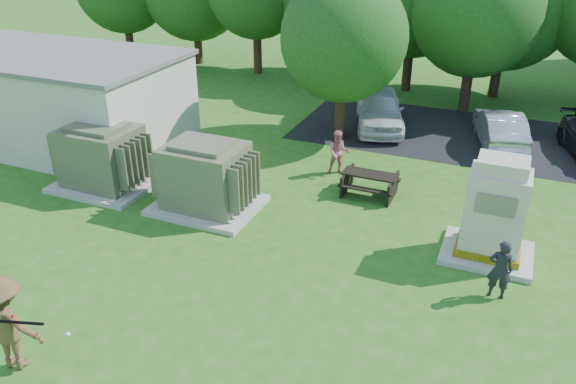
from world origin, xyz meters
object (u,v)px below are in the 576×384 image
at_px(transformer_left, 102,158).
at_px(car_silver_a, 500,128).
at_px(picnic_table, 370,181).
at_px(person_by_generator, 500,269).
at_px(generator_cabinet, 494,215).
at_px(transformer_right, 205,178).
at_px(car_white, 380,109).
at_px(person_at_picnic, 339,153).
at_px(batter, 8,324).

height_order(transformer_left, car_silver_a, transformer_left).
relative_size(picnic_table, person_by_generator, 1.14).
relative_size(generator_cabinet, car_silver_a, 0.68).
height_order(transformer_left, transformer_right, same).
distance_m(picnic_table, car_white, 6.16).
height_order(person_at_picnic, car_silver_a, person_at_picnic).
bearing_deg(transformer_right, person_at_picnic, 53.15).
relative_size(transformer_right, car_silver_a, 0.75).
relative_size(transformer_right, car_white, 0.68).
xyz_separation_m(batter, car_silver_a, (7.64, 15.55, -0.34)).
relative_size(transformer_left, picnic_table, 1.79).
relative_size(transformer_left, person_by_generator, 2.04).
distance_m(person_at_picnic, car_white, 4.95).
height_order(person_by_generator, car_white, car_white).
xyz_separation_m(picnic_table, car_silver_a, (3.33, 5.88, 0.21)).
xyz_separation_m(transformer_left, picnic_table, (7.88, 2.68, -0.52)).
distance_m(person_by_generator, car_silver_a, 9.73).
xyz_separation_m(generator_cabinet, person_at_picnic, (-5.06, 3.22, -0.42)).
relative_size(transformer_right, batter, 1.51).
xyz_separation_m(transformer_left, car_white, (6.60, 8.70, -0.21)).
bearing_deg(person_at_picnic, car_white, 66.51).
xyz_separation_m(picnic_table, car_white, (-1.27, 6.01, 0.31)).
relative_size(transformer_left, car_white, 0.68).
relative_size(person_by_generator, person_at_picnic, 0.97).
distance_m(transformer_left, batter, 7.85).
relative_size(person_by_generator, car_silver_a, 0.37).
bearing_deg(batter, car_silver_a, -124.50).
distance_m(transformer_left, person_at_picnic, 7.51).
bearing_deg(generator_cabinet, batter, -136.80).
distance_m(transformer_left, car_white, 10.92).
relative_size(generator_cabinet, batter, 1.36).
bearing_deg(batter, generator_cabinet, -145.14).
xyz_separation_m(transformer_left, car_silver_a, (11.20, 8.56, -0.31)).
bearing_deg(person_at_picnic, generator_cabinet, -54.87).
bearing_deg(transformer_right, transformer_left, 180.00).
distance_m(transformer_right, picnic_table, 4.99).
xyz_separation_m(generator_cabinet, car_silver_a, (-0.36, 8.04, -0.52)).
xyz_separation_m(batter, person_at_picnic, (2.95, 10.74, -0.23)).
height_order(transformer_right, person_at_picnic, transformer_right).
bearing_deg(generator_cabinet, transformer_left, -177.41).
xyz_separation_m(generator_cabinet, batter, (-8.01, -7.52, -0.19)).
bearing_deg(person_by_generator, picnic_table, -45.49).
height_order(generator_cabinet, batter, generator_cabinet).
bearing_deg(transformer_right, car_white, 71.54).
distance_m(generator_cabinet, person_at_picnic, 6.01).
xyz_separation_m(person_by_generator, person_at_picnic, (-5.41, 4.89, 0.03)).
height_order(transformer_left, batter, transformer_left).
distance_m(transformer_right, batter, 7.00).
relative_size(transformer_left, batter, 1.51).
bearing_deg(generator_cabinet, person_at_picnic, 147.51).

